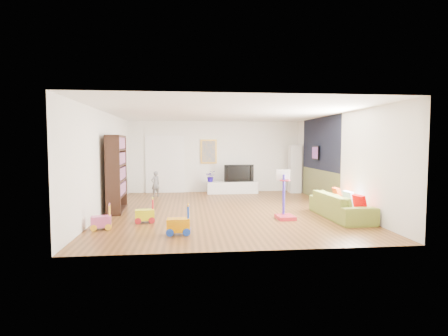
{
  "coord_description": "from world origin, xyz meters",
  "views": [
    {
      "loc": [
        -1.02,
        -9.58,
        1.85
      ],
      "look_at": [
        0.0,
        0.4,
        1.15
      ],
      "focal_mm": 28.0,
      "sensor_mm": 36.0,
      "label": 1
    }
  ],
  "objects": [
    {
      "name": "sofa",
      "position": [
        2.75,
        -1.31,
        0.31
      ],
      "size": [
        0.9,
        2.13,
        0.61
      ],
      "primitive_type": "imported",
      "rotation": [
        0.0,
        0.0,
        1.61
      ],
      "color": "olive",
      "rests_on": "ground"
    },
    {
      "name": "wall_back",
      "position": [
        0.0,
        3.75,
        1.35
      ],
      "size": [
        6.5,
        0.0,
        2.7
      ],
      "primitive_type": "cube",
      "color": "silver",
      "rests_on": "ground"
    },
    {
      "name": "bookshelf",
      "position": [
        -2.98,
        0.16,
        1.04
      ],
      "size": [
        0.44,
        1.44,
        2.08
      ],
      "primitive_type": "cube",
      "rotation": [
        0.0,
        0.0,
        0.05
      ],
      "color": "#311C13",
      "rests_on": "ground"
    },
    {
      "name": "painting_back",
      "position": [
        -0.25,
        3.71,
        1.55
      ],
      "size": [
        0.62,
        0.06,
        0.92
      ],
      "primitive_type": "cube",
      "color": "gold",
      "rests_on": "wall_back"
    },
    {
      "name": "navy_accent",
      "position": [
        3.23,
        1.4,
        1.85
      ],
      "size": [
        0.01,
        3.2,
        1.7
      ],
      "primitive_type": "cube",
      "color": "black",
      "rests_on": "wall_right"
    },
    {
      "name": "floor",
      "position": [
        0.0,
        0.0,
        0.0
      ],
      "size": [
        6.5,
        7.5,
        0.0
      ],
      "primitive_type": "cube",
      "color": "brown",
      "rests_on": "ground"
    },
    {
      "name": "media_console",
      "position": [
        0.6,
        3.26,
        0.22
      ],
      "size": [
        1.89,
        0.5,
        0.44
      ],
      "primitive_type": "cube",
      "rotation": [
        0.0,
        0.0,
        0.01
      ],
      "color": "silver",
      "rests_on": "ground"
    },
    {
      "name": "pillow_left",
      "position": [
        2.92,
        -1.95,
        0.48
      ],
      "size": [
        0.16,
        0.38,
        0.37
      ],
      "primitive_type": "cube",
      "rotation": [
        0.0,
        0.0,
        0.18
      ],
      "color": "#C50100",
      "rests_on": "sofa"
    },
    {
      "name": "vase_plant",
      "position": [
        -0.21,
        3.26,
        0.65
      ],
      "size": [
        0.38,
        0.33,
        0.42
      ],
      "primitive_type": "imported",
      "rotation": [
        0.0,
        0.0,
        0.01
      ],
      "color": "#190888",
      "rests_on": "media_console"
    },
    {
      "name": "wall_front",
      "position": [
        0.0,
        -3.75,
        1.35
      ],
      "size": [
        6.5,
        0.0,
        2.7
      ],
      "primitive_type": "cube",
      "color": "white",
      "rests_on": "ground"
    },
    {
      "name": "ride_on_pink",
      "position": [
        -2.9,
        -1.94,
        0.27
      ],
      "size": [
        0.45,
        0.32,
        0.55
      ],
      "primitive_type": "cube",
      "rotation": [
        0.0,
        0.0,
        0.18
      ],
      "color": "#CF5693",
      "rests_on": "ground"
    },
    {
      "name": "ride_on_yellow",
      "position": [
        -2.05,
        -1.36,
        0.29
      ],
      "size": [
        0.47,
        0.32,
        0.58
      ],
      "primitive_type": "cube",
      "rotation": [
        0.0,
        0.0,
        0.13
      ],
      "color": "yellow",
      "rests_on": "ground"
    },
    {
      "name": "ride_on_orange",
      "position": [
        -1.23,
        -2.53,
        0.31
      ],
      "size": [
        0.47,
        0.29,
        0.62
      ],
      "primitive_type": "cube",
      "rotation": [
        0.0,
        0.0,
        -0.01
      ],
      "color": "#D48200",
      "rests_on": "ground"
    },
    {
      "name": "wall_left",
      "position": [
        -3.25,
        0.0,
        1.35
      ],
      "size": [
        0.0,
        7.5,
        2.7
      ],
      "primitive_type": "cube",
      "color": "silver",
      "rests_on": "ground"
    },
    {
      "name": "artwork_right",
      "position": [
        3.17,
        1.6,
        1.55
      ],
      "size": [
        0.04,
        0.56,
        0.46
      ],
      "primitive_type": "cube",
      "color": "#7F3F8C",
      "rests_on": "wall_right"
    },
    {
      "name": "basketball_hoop",
      "position": [
        1.34,
        -1.31,
        0.61
      ],
      "size": [
        0.45,
        0.53,
        1.22
      ],
      "primitive_type": "cube",
      "rotation": [
        0.0,
        0.0,
        0.06
      ],
      "color": "#BA2535",
      "rests_on": "ground"
    },
    {
      "name": "olive_wainscot",
      "position": [
        3.23,
        1.4,
        0.5
      ],
      "size": [
        0.01,
        3.2,
        1.0
      ],
      "primitive_type": "cube",
      "color": "brown",
      "rests_on": "wall_right"
    },
    {
      "name": "pillow_right",
      "position": [
        2.94,
        -0.67,
        0.48
      ],
      "size": [
        0.13,
        0.38,
        0.37
      ],
      "primitive_type": "cube",
      "rotation": [
        0.0,
        0.0,
        -0.08
      ],
      "color": "#BA310A",
      "rests_on": "sofa"
    },
    {
      "name": "tv",
      "position": [
        0.83,
        3.27,
        0.76
      ],
      "size": [
        1.12,
        0.22,
        0.64
      ],
      "primitive_type": "imported",
      "rotation": [
        0.0,
        0.0,
        0.07
      ],
      "color": "black",
      "rests_on": "media_console"
    },
    {
      "name": "wall_right",
      "position": [
        3.25,
        0.0,
        1.35
      ],
      "size": [
        0.0,
        7.5,
        2.7
      ],
      "primitive_type": "cube",
      "color": "white",
      "rests_on": "ground"
    },
    {
      "name": "pillow_center",
      "position": [
        2.97,
        -1.31,
        0.48
      ],
      "size": [
        0.13,
        0.37,
        0.37
      ],
      "primitive_type": "cube",
      "rotation": [
        0.0,
        0.0,
        0.09
      ],
      "color": "white",
      "rests_on": "sofa"
    },
    {
      "name": "ceiling",
      "position": [
        0.0,
        0.0,
        2.7
      ],
      "size": [
        6.5,
        7.5,
        0.0
      ],
      "primitive_type": "cube",
      "color": "white",
      "rests_on": "ground"
    },
    {
      "name": "child",
      "position": [
        -2.17,
        2.7,
        0.45
      ],
      "size": [
        0.39,
        0.37,
        0.89
      ],
      "primitive_type": "imported",
      "rotation": [
        0.0,
        0.0,
        3.77
      ],
      "color": "slate",
      "rests_on": "ground"
    },
    {
      "name": "tall_cabinet",
      "position": [
        2.98,
        3.21,
        0.9
      ],
      "size": [
        0.44,
        0.44,
        1.81
      ],
      "primitive_type": "cube",
      "rotation": [
        0.0,
        0.0,
        -0.04
      ],
      "color": "silver",
      "rests_on": "ground"
    },
    {
      "name": "doorway",
      "position": [
        -1.9,
        3.71,
        1.05
      ],
      "size": [
        1.45,
        0.06,
        2.1
      ],
      "primitive_type": "cube",
      "color": "white",
      "rests_on": "ground"
    }
  ]
}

